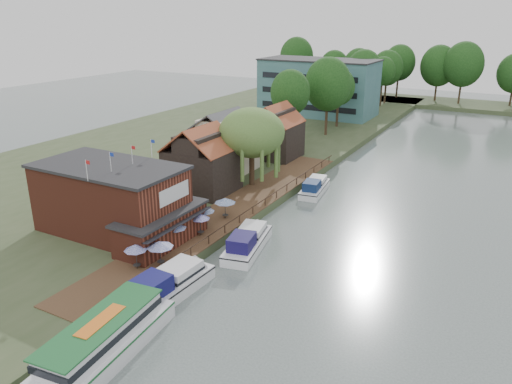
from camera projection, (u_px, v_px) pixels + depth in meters
The scene contains 27 objects.
ground at pixel (250, 270), 46.73m from camera, with size 260.00×260.00×0.00m, color #4B5755.
land_bank at pixel (201, 145), 89.05m from camera, with size 50.00×140.00×1.00m, color #384728.
quay_deck at pixel (233, 210), 58.25m from camera, with size 6.00×50.00×0.10m, color #47301E.
quay_rail at pixel (255, 209), 57.28m from camera, with size 0.20×49.00×1.00m, color black, non-canonical shape.
pub at pixel (126, 202), 50.70m from camera, with size 20.00×11.00×7.30m, color maroon, non-canonical shape.
hotel_block at pixel (318, 87), 112.01m from camera, with size 25.40×12.40×12.30m, color #38666B, non-canonical shape.
cottage_a at pixel (202, 159), 63.32m from camera, with size 8.60×7.60×8.50m, color black, non-canonical shape.
cottage_b at pixel (224, 140), 72.92m from camera, with size 9.60×8.60×8.50m, color beige, non-canonical shape.
cottage_c at pixel (276, 131), 78.52m from camera, with size 7.60×7.60×8.50m, color black, non-canonical shape.
willow at pixel (252, 147), 65.06m from camera, with size 8.60×8.60×10.43m, color #476B2D, non-canonical shape.
umbrella_0 at pixel (136, 257), 44.38m from camera, with size 2.09×2.09×2.38m, color navy, non-canonical shape.
umbrella_1 at pixel (160, 253), 44.99m from camera, with size 2.46×2.46×2.38m, color navy, non-canonical shape.
umbrella_2 at pixel (175, 234), 48.90m from camera, with size 2.35×2.35×2.38m, color #1C379B, non-canonical shape.
umbrella_3 at pixel (200, 224), 51.15m from camera, with size 2.02×2.02×2.38m, color #211A92, non-canonical shape.
umbrella_4 at pixel (204, 217), 53.03m from camera, with size 2.26×2.26×2.38m, color navy, non-canonical shape.
umbrella_5 at pixel (225, 208), 55.46m from camera, with size 2.39×2.39×2.38m, color navy, non-canonical shape.
cruiser_0 at pixel (167, 283), 41.96m from camera, with size 3.53×10.89×2.68m, color white, non-canonical shape.
cruiser_1 at pixel (247, 239), 50.34m from camera, with size 3.23×9.99×2.43m, color white, non-canonical shape.
cruiser_2 at pixel (315, 185), 66.65m from camera, with size 2.87×8.90×2.12m, color white, non-canonical shape.
tour_boat at pixel (96, 344), 33.79m from camera, with size 3.97×14.07×3.07m, color silver, non-canonical shape.
swan at pixel (143, 306), 40.59m from camera, with size 0.44×0.44×0.44m, color white.
bank_tree_0 at pixel (290, 107), 86.69m from camera, with size 6.85×6.85×12.82m, color #143811, non-canonical shape.
bank_tree_1 at pixel (327, 97), 92.22m from camera, with size 8.56×8.56×14.40m, color #143811, non-canonical shape.
bank_tree_2 at pixel (338, 98), 99.77m from camera, with size 6.45×6.45×11.68m, color #143811, non-canonical shape.
bank_tree_3 at pixel (363, 81), 115.06m from camera, with size 8.09×8.09×14.15m, color #143811, non-canonical shape.
bank_tree_4 at pixel (382, 81), 122.50m from camera, with size 6.17×6.17×11.99m, color #143811, non-canonical shape.
bank_tree_5 at pixel (387, 77), 126.18m from camera, with size 7.76×7.76×13.25m, color #143811, non-canonical shape.
Camera 1 is at (20.55, -36.07, 22.68)m, focal length 35.00 mm.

